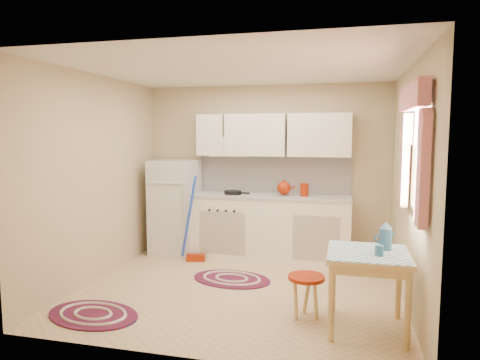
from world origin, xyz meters
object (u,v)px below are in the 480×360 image
object	(u,v)px
stool	(306,297)
fridge	(175,207)
base_cabinets	(270,228)
table	(367,291)

from	to	relation	value
stool	fridge	bearing A→B (deg)	138.71
base_cabinets	table	distance (m)	2.38
fridge	stool	xyz separation A→B (m)	(2.12, -1.86, -0.49)
base_cabinets	stool	size ratio (longest dim) A/B	5.36
base_cabinets	table	xyz separation A→B (m)	(1.24, -2.03, -0.08)
base_cabinets	table	world-z (taller)	base_cabinets
fridge	table	bearing A→B (deg)	-36.53
fridge	base_cabinets	distance (m)	1.46
table	stool	size ratio (longest dim) A/B	1.71
base_cabinets	stool	distance (m)	2.04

